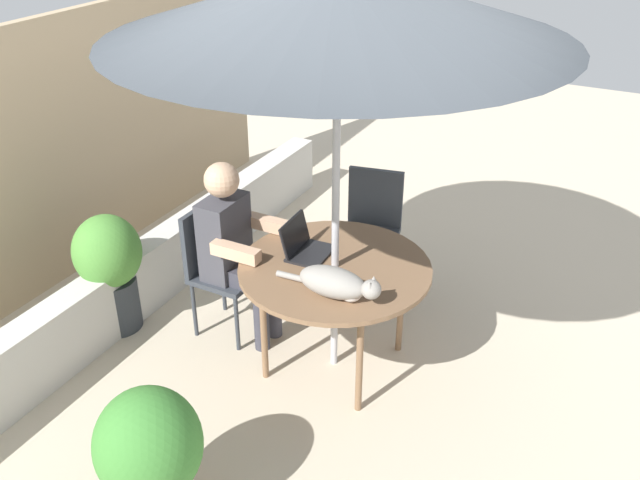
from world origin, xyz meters
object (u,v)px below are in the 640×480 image
Objects in this scene: person_seated at (234,243)px; laptop at (303,244)px; cat at (337,284)px; patio_umbrella at (338,2)px; chair_occupied at (216,260)px; patio_table at (335,273)px; potted_plant_by_chair at (110,266)px; chair_empty at (372,221)px; potted_plant_near_fence at (150,454)px.

person_seated is 0.48m from laptop.
person_seated is at bearing 71.91° from cat.
patio_umbrella is 2.70× the size of chair_occupied.
patio_umbrella is (0.00, 0.00, 1.56)m from patio_table.
potted_plant_by_chair is at bearing 117.74° from chair_occupied.
chair_occupied and chair_empty have the same top height.
patio_umbrella is at bearing 0.00° from patio_table.
patio_table is at bearing -101.03° from laptop.
person_seated is 0.92m from cat.
person_seated is (-0.98, 0.53, 0.17)m from chair_empty.
person_seated is at bearing 18.61° from potted_plant_near_fence.
cat is (-0.28, -1.03, 0.29)m from chair_occupied.
potted_plant_near_fence is at bearing 179.17° from chair_empty.
potted_plant_near_fence is (-1.47, -0.50, -0.25)m from person_seated.
potted_plant_near_fence is (-1.47, 0.22, -1.79)m from patio_umbrella.
patio_umbrella reaches higher than cat.
chair_occupied reaches higher than patio_table.
chair_occupied is at bearing -62.26° from potted_plant_by_chair.
laptop reaches higher than chair_occupied.
cat reaches higher than potted_plant_by_chair.
potted_plant_by_chair is at bearing 91.58° from cat.
chair_empty is at bearing 10.65° from patio_umbrella.
patio_umbrella is 1.92m from chair_occupied.
chair_occupied is 1.10m from cat.
chair_occupied is at bearing 90.00° from patio_umbrella.
patio_table is 0.94× the size of person_seated.
patio_umbrella is at bearing -90.00° from chair_occupied.
person_seated is at bearing 90.00° from patio_umbrella.
patio_table is at bearing -90.00° from chair_occupied.
person_seated is at bearing 90.00° from patio_table.
person_seated is (-0.00, 0.72, 0.02)m from patio_table.
potted_plant_by_chair reaches higher than patio_table.
chair_occupied is at bearing 144.89° from chair_empty.
chair_empty is (0.98, -0.69, 0.00)m from chair_occupied.
chair_occupied is 1.37× the size of cat.
laptop is (0.05, 0.24, -1.44)m from patio_umbrella.
chair_occupied is 1.61m from potted_plant_near_fence.
laptop reaches higher than chair_empty.
chair_empty is 1.86m from potted_plant_by_chair.
patio_umbrella is 3.06× the size of potted_plant_near_fence.
chair_occupied is (0.00, 0.87, -1.71)m from patio_umbrella.
person_seated reaches higher than laptop.
potted_plant_near_fence is at bearing -131.77° from potted_plant_by_chair.
chair_occupied reaches higher than potted_plant_by_chair.
cat is at bearing -129.85° from laptop.
patio_table is 1.01m from chair_empty.
patio_umbrella is at bearing -90.00° from person_seated.
laptop is (0.05, -0.63, 0.26)m from chair_occupied.
person_seated is at bearing -90.00° from chair_occupied.
patio_umbrella reaches higher than potted_plant_by_chair.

